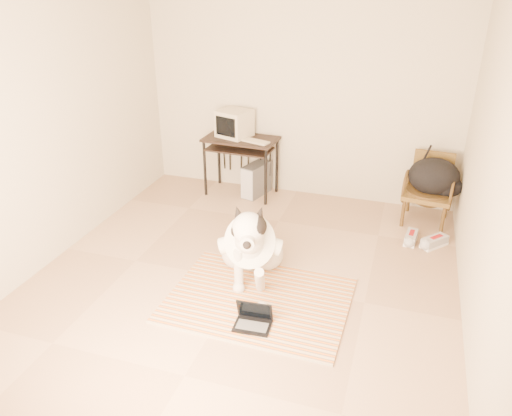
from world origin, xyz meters
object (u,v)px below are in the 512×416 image
at_px(laptop, 253,319).
at_px(crt_monitor, 234,123).
at_px(computer_desk, 240,146).
at_px(pc_tower, 256,180).
at_px(backpack, 436,178).
at_px(dog, 251,245).
at_px(rattan_chair, 429,189).

xyz_separation_m(laptop, crt_monitor, (-1.11, 2.63, 0.87)).
distance_m(computer_desk, pc_tower, 0.50).
bearing_deg(backpack, laptop, -119.61).
bearing_deg(dog, rattan_chair, 48.79).
xyz_separation_m(dog, crt_monitor, (-0.86, 1.93, 0.57)).
bearing_deg(laptop, backpack, 60.39).
distance_m(dog, crt_monitor, 2.19).
bearing_deg(dog, backpack, 47.16).
height_order(rattan_chair, backpack, rattan_chair).
relative_size(pc_tower, backpack, 0.80).
distance_m(laptop, crt_monitor, 2.98).
relative_size(laptop, computer_desk, 0.34).
bearing_deg(crt_monitor, rattan_chair, -2.82).
relative_size(dog, pc_tower, 2.46).
distance_m(pc_tower, rattan_chair, 2.16).
height_order(laptop, rattan_chair, rattan_chair).
distance_m(crt_monitor, rattan_chair, 2.51).
bearing_deg(computer_desk, dog, -67.85).
bearing_deg(rattan_chair, pc_tower, 177.34).
height_order(crt_monitor, rattan_chair, crt_monitor).
bearing_deg(backpack, computer_desk, 177.66).
xyz_separation_m(dog, computer_desk, (-0.76, 1.88, 0.30)).
height_order(computer_desk, crt_monitor, crt_monitor).
height_order(computer_desk, backpack, backpack).
distance_m(crt_monitor, pc_tower, 0.79).
relative_size(computer_desk, rattan_chair, 1.18).
bearing_deg(backpack, rattan_chair, 149.27).
bearing_deg(laptop, computer_desk, 111.44).
relative_size(computer_desk, backpack, 1.54).
relative_size(laptop, pc_tower, 0.65).
bearing_deg(pc_tower, computer_desk, -169.68).
bearing_deg(backpack, pc_tower, 176.49).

